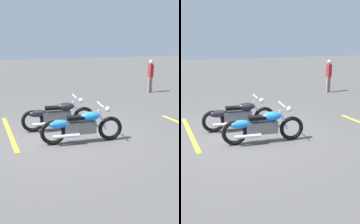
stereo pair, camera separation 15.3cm
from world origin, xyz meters
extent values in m
plane|color=#514F4C|center=(0.00, 0.00, 0.00)|extent=(60.00, 60.00, 0.00)
torus|color=black|center=(1.09, -0.70, 0.34)|extent=(0.68, 0.19, 0.67)
torus|color=black|center=(-0.46, -0.53, 0.34)|extent=(0.68, 0.19, 0.67)
cube|color=#59595E|center=(0.27, -0.61, 0.42)|extent=(0.86, 0.31, 0.32)
ellipsoid|color=blue|center=(0.53, -0.64, 0.72)|extent=(0.55, 0.34, 0.24)
ellipsoid|color=blue|center=(-0.30, -0.54, 0.56)|extent=(0.58, 0.30, 0.22)
cube|color=black|center=(0.14, -0.59, 0.70)|extent=(0.46, 0.29, 0.09)
cylinder|color=silver|center=(0.86, -0.68, 0.60)|extent=(0.27, 0.09, 0.56)
cylinder|color=silver|center=(0.81, -0.67, 1.02)|extent=(0.11, 0.62, 0.04)
sphere|color=silver|center=(1.01, -0.69, 0.88)|extent=(0.15, 0.15, 0.15)
cylinder|color=silver|center=(-0.15, -0.70, 0.26)|extent=(0.71, 0.17, 0.09)
torus|color=black|center=(0.74, 0.54, 0.34)|extent=(0.68, 0.17, 0.67)
torus|color=black|center=(-0.81, 0.68, 0.34)|extent=(0.68, 0.17, 0.67)
cube|color=#59595E|center=(-0.09, 0.62, 0.42)|extent=(0.86, 0.29, 0.32)
ellipsoid|color=black|center=(0.18, 0.59, 0.72)|extent=(0.54, 0.33, 0.24)
ellipsoid|color=black|center=(-0.65, 0.67, 0.56)|extent=(0.58, 0.29, 0.22)
cube|color=black|center=(-0.22, 0.63, 0.70)|extent=(0.46, 0.28, 0.09)
cylinder|color=silver|center=(0.51, 0.57, 0.60)|extent=(0.27, 0.08, 0.56)
cylinder|color=silver|center=(0.46, 0.57, 1.02)|extent=(0.09, 0.62, 0.04)
sphere|color=silver|center=(0.66, 0.55, 0.88)|extent=(0.15, 0.15, 0.15)
cylinder|color=silver|center=(-0.50, 0.51, 0.26)|extent=(0.71, 0.15, 0.09)
cylinder|color=gray|center=(5.69, 4.88, 0.40)|extent=(0.12, 0.12, 0.80)
cylinder|color=gray|center=(5.85, 4.93, 0.40)|extent=(0.12, 0.12, 0.80)
cube|color=maroon|center=(5.77, 4.91, 1.12)|extent=(0.27, 0.24, 0.63)
sphere|color=tan|center=(5.77, 4.91, 1.55)|extent=(0.22, 0.22, 0.22)
cube|color=yellow|center=(-1.49, 0.84, 0.00)|extent=(0.30, 3.20, 0.01)
camera|label=1|loc=(-1.79, -7.18, 2.72)|focal=43.74mm
camera|label=2|loc=(-1.93, -7.13, 2.72)|focal=43.74mm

